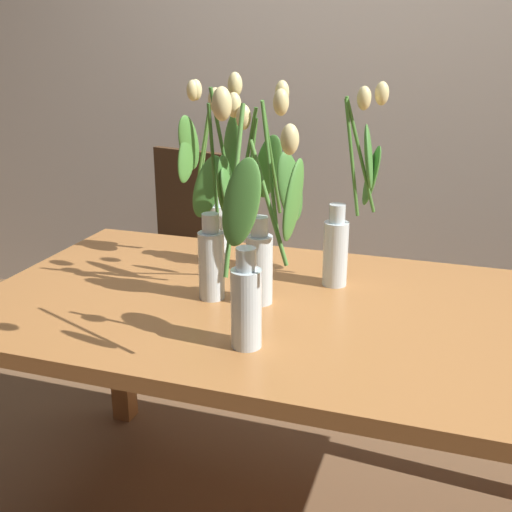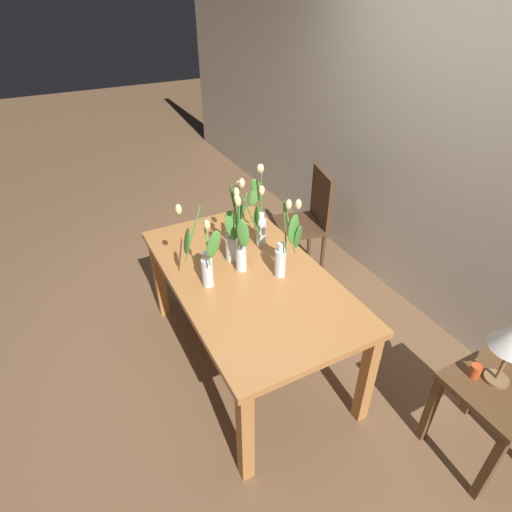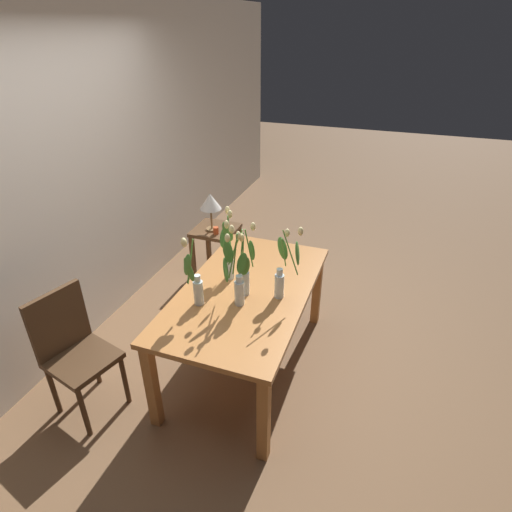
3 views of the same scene
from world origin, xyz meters
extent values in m
cube|color=silver|center=(0.00, 1.51, 1.35)|extent=(9.00, 0.10, 2.70)
cube|color=#B7753D|center=(0.00, 0.00, 0.72)|extent=(1.60, 0.90, 0.04)
cube|color=#B7753D|center=(-0.74, 0.39, 0.35)|extent=(0.07, 0.07, 0.70)
cylinder|color=silver|center=(-0.19, -0.02, 0.83)|extent=(0.07, 0.07, 0.18)
cylinder|color=silver|center=(-0.19, -0.02, 0.94)|extent=(0.04, 0.04, 0.05)
cylinder|color=silver|center=(-0.19, -0.02, 0.80)|extent=(0.06, 0.06, 0.11)
cylinder|color=#3D752D|center=(-0.16, 0.01, 1.11)|extent=(0.05, 0.06, 0.34)
ellipsoid|color=#F4E093|center=(-0.14, 0.04, 1.28)|extent=(0.04, 0.04, 0.06)
ellipsoid|color=#4C8E38|center=(-0.16, 0.06, 1.13)|extent=(0.07, 0.09, 0.18)
cylinder|color=#3D752D|center=(-0.20, 0.02, 1.09)|extent=(0.02, 0.07, 0.30)
ellipsoid|color=#F4E093|center=(-0.20, 0.05, 1.24)|extent=(0.04, 0.04, 0.06)
ellipsoid|color=#4C8E38|center=(-0.23, 0.05, 1.02)|extent=(0.11, 0.06, 0.18)
cylinder|color=silver|center=(0.10, 0.17, 0.83)|extent=(0.07, 0.07, 0.18)
cylinder|color=silver|center=(0.10, 0.17, 0.94)|extent=(0.04, 0.04, 0.05)
cylinder|color=silver|center=(0.10, 0.17, 0.80)|extent=(0.06, 0.06, 0.11)
cylinder|color=#478433|center=(0.15, 0.19, 1.10)|extent=(0.09, 0.05, 0.31)
ellipsoid|color=#F4E093|center=(0.19, 0.21, 1.26)|extent=(0.04, 0.04, 0.06)
ellipsoid|color=#427F33|center=(0.17, 0.24, 1.04)|extent=(0.08, 0.08, 0.18)
cylinder|color=#478433|center=(0.13, 0.17, 1.09)|extent=(0.05, 0.01, 0.31)
ellipsoid|color=#F4E093|center=(0.15, 0.18, 1.25)|extent=(0.04, 0.04, 0.06)
ellipsoid|color=#427F33|center=(0.17, 0.21, 1.10)|extent=(0.05, 0.11, 0.18)
cylinder|color=silver|center=(-0.02, -0.25, 0.83)|extent=(0.07, 0.07, 0.18)
cylinder|color=silver|center=(-0.02, -0.25, 0.94)|extent=(0.04, 0.04, 0.05)
cylinder|color=silver|center=(-0.02, -0.25, 0.80)|extent=(0.06, 0.06, 0.11)
cylinder|color=#56933D|center=(0.04, -0.26, 1.07)|extent=(0.09, 0.02, 0.25)
ellipsoid|color=#F4E093|center=(0.08, -0.27, 1.20)|extent=(0.04, 0.04, 0.06)
ellipsoid|color=#4C8E38|center=(0.08, -0.24, 1.08)|extent=(0.04, 0.12, 0.18)
cylinder|color=#56933D|center=(-0.01, -0.32, 1.11)|extent=(0.01, 0.12, 0.32)
ellipsoid|color=#F4E093|center=(-0.01, -0.38, 1.28)|extent=(0.04, 0.04, 0.06)
ellipsoid|color=#4C8E38|center=(0.01, -0.36, 1.10)|extent=(0.10, 0.05, 0.18)
cylinder|color=silver|center=(-0.06, -0.01, 0.83)|extent=(0.07, 0.07, 0.18)
cylinder|color=silver|center=(-0.06, -0.01, 0.94)|extent=(0.04, 0.04, 0.05)
cylinder|color=silver|center=(-0.06, -0.01, 0.80)|extent=(0.06, 0.06, 0.11)
cylinder|color=#478433|center=(-0.09, -0.01, 1.08)|extent=(0.04, 0.01, 0.27)
ellipsoid|color=#F4E093|center=(-0.10, -0.01, 1.21)|extent=(0.04, 0.04, 0.06)
ellipsoid|color=#427F33|center=(-0.13, -0.04, 1.01)|extent=(0.05, 0.11, 0.18)
cylinder|color=#478433|center=(-0.10, -0.01, 1.09)|extent=(0.07, 0.02, 0.29)
ellipsoid|color=#F4E093|center=(-0.13, 0.00, 1.24)|extent=(0.04, 0.04, 0.06)
ellipsoid|color=#427F33|center=(-0.15, -0.03, 1.04)|extent=(0.03, 0.12, 0.18)
cylinder|color=#478433|center=(-0.05, 0.06, 1.10)|extent=(0.02, 0.12, 0.30)
ellipsoid|color=#F4E093|center=(-0.05, 0.12, 1.26)|extent=(0.04, 0.04, 0.06)
ellipsoid|color=#427F33|center=(-0.08, 0.10, 1.07)|extent=(0.11, 0.03, 0.18)
cylinder|color=#478433|center=(-0.03, -0.04, 1.10)|extent=(0.06, 0.04, 0.31)
ellipsoid|color=#F4E093|center=(0.00, -0.05, 1.25)|extent=(0.04, 0.04, 0.06)
ellipsoid|color=#427F33|center=(0.02, -0.04, 1.06)|extent=(0.09, 0.07, 0.18)
cylinder|color=silver|center=(-0.28, 0.24, 0.83)|extent=(0.07, 0.07, 0.18)
cylinder|color=silver|center=(-0.28, 0.24, 0.94)|extent=(0.04, 0.04, 0.05)
cylinder|color=silver|center=(-0.28, 0.24, 0.80)|extent=(0.06, 0.06, 0.11)
cylinder|color=#56933D|center=(-0.32, 0.26, 1.09)|extent=(0.07, 0.04, 0.30)
ellipsoid|color=#F4E093|center=(-0.35, 0.28, 1.25)|extent=(0.04, 0.04, 0.06)
ellipsoid|color=#4C8E38|center=(-0.37, 0.26, 1.10)|extent=(0.06, 0.11, 0.18)
cylinder|color=#56933D|center=(-0.32, 0.26, 1.09)|extent=(0.08, 0.03, 0.30)
ellipsoid|color=#F4E093|center=(-0.36, 0.27, 1.25)|extent=(0.04, 0.04, 0.06)
ellipsoid|color=#4C8E38|center=(-0.37, 0.25, 1.07)|extent=(0.05, 0.12, 0.18)
cube|color=#4C331E|center=(-0.78, 0.89, 0.45)|extent=(0.49, 0.49, 0.04)
cylinder|color=#4C331E|center=(-0.65, 0.69, 0.21)|extent=(0.04, 0.04, 0.43)
cylinder|color=#4C331E|center=(-0.98, 0.77, 0.21)|extent=(0.04, 0.04, 0.43)
cylinder|color=#4C331E|center=(-0.57, 1.02, 0.21)|extent=(0.04, 0.04, 0.43)
cylinder|color=#4C331E|center=(-0.90, 1.10, 0.21)|extent=(0.04, 0.04, 0.43)
cube|color=#4C331E|center=(-0.73, 1.07, 0.70)|extent=(0.40, 0.13, 0.46)
camera|label=1|loc=(0.39, -1.42, 1.38)|focal=43.31mm
camera|label=2|loc=(1.86, -0.91, 2.29)|focal=29.44mm
camera|label=3|loc=(-2.36, -0.92, 2.44)|focal=29.19mm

